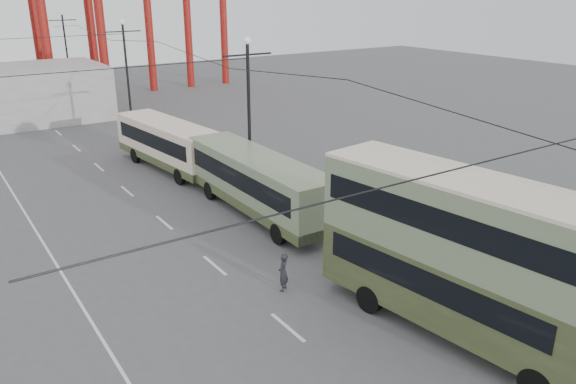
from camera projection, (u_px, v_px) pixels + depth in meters
ground at (381, 375)px, 18.40m from camera, size 160.00×160.00×0.00m
road_markings at (142, 202)px, 33.30m from camera, size 12.52×120.00×0.01m
lamp_post_mid at (249, 116)px, 33.76m from camera, size 3.20×0.44×9.32m
lamp_post_far at (127, 73)px, 50.91m from camera, size 3.20×0.44×9.32m
lamp_post_distant at (67, 51)px, 68.06m from camera, size 3.20×0.44×9.32m
double_decker_bus at (466, 251)px, 19.48m from camera, size 4.25×11.41×5.98m
single_decker_green at (258, 182)px, 30.95m from camera, size 2.76×11.85×3.35m
single_decker_cream at (169, 143)px, 38.75m from camera, size 3.80×10.77×3.28m
pedestrian at (283, 272)px, 23.31m from camera, size 0.73×0.69×1.68m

